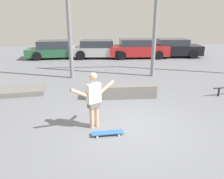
% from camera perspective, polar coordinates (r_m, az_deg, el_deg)
% --- Properties ---
extents(ground_plane, '(36.00, 36.00, 0.00)m').
position_cam_1_polar(ground_plane, '(6.20, 4.57, -9.43)').
color(ground_plane, slate).
extents(skateboarder, '(1.19, 0.77, 1.54)m').
position_cam_1_polar(skateboarder, '(5.80, -4.81, -2.17)').
color(skateboarder, '#DBAD89').
rests_on(skateboarder, ground_plane).
extents(skateboard, '(0.82, 0.29, 0.08)m').
position_cam_1_polar(skateboard, '(5.72, -1.18, -11.24)').
color(skateboard, '#2D66B2').
rests_on(skateboard, ground_plane).
extents(grind_box, '(2.50, 0.47, 0.48)m').
position_cam_1_polar(grind_box, '(8.17, 2.81, -0.54)').
color(grind_box, slate).
rests_on(grind_box, ground_plane).
extents(manual_pad, '(2.34, 1.26, 0.19)m').
position_cam_1_polar(manual_pad, '(9.41, -24.02, -0.51)').
color(manual_pad, slate).
rests_on(manual_pad, ground_plane).
extents(parked_car_green, '(4.58, 2.15, 1.28)m').
position_cam_1_polar(parked_car_green, '(16.75, -14.12, 10.08)').
color(parked_car_green, '#28603D').
rests_on(parked_car_green, ground_plane).
extents(parked_car_silver, '(4.31, 2.14, 1.28)m').
position_cam_1_polar(parked_car_silver, '(16.39, -3.49, 10.48)').
color(parked_car_silver, '#B7BABF').
rests_on(parked_car_silver, ground_plane).
extents(parked_car_red, '(4.30, 2.01, 1.36)m').
position_cam_1_polar(parked_car_red, '(16.54, 6.75, 10.56)').
color(parked_car_red, red).
rests_on(parked_car_red, ground_plane).
extents(parked_car_black, '(4.06, 2.16, 1.34)m').
position_cam_1_polar(parked_car_black, '(17.43, 15.74, 10.38)').
color(parked_car_black, black).
rests_on(parked_car_black, ground_plane).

